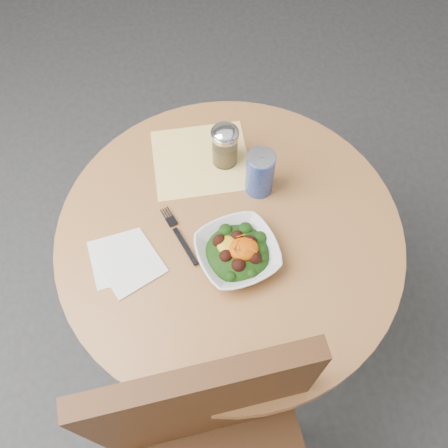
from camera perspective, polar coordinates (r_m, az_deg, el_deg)
name	(u,v)px	position (r m, az deg, el deg)	size (l,w,h in m)	color
ground	(228,323)	(1.98, 0.43, -11.27)	(6.00, 6.00, 0.00)	#2C2C2E
table	(229,264)	(1.46, 0.57, -4.59)	(0.90, 0.90, 0.75)	black
cloth_napkin	(201,160)	(1.41, -2.64, 7.36)	(0.26, 0.24, 0.00)	#FFB80D
paper_napkins	(125,261)	(1.27, -11.26, -4.18)	(0.20, 0.19, 0.00)	silver
salad_bowl	(237,252)	(1.23, 1.55, -3.26)	(0.24, 0.24, 0.07)	silver
fork	(178,234)	(1.28, -5.25, -1.12)	(0.08, 0.18, 0.00)	black
spice_shaker	(225,146)	(1.36, 0.10, 8.94)	(0.07, 0.07, 0.13)	silver
beverage_can	(260,173)	(1.30, 4.13, 5.83)	(0.07, 0.07, 0.14)	navy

